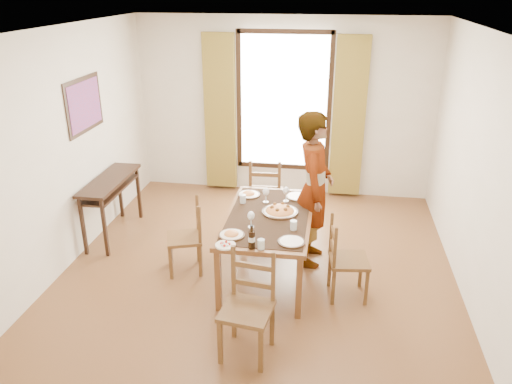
# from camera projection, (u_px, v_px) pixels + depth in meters

# --- Properties ---
(ground) EXTENTS (5.00, 5.00, 0.00)m
(ground) POSITION_uv_depth(u_px,v_px,m) (258.00, 271.00, 5.85)
(ground) COLOR #523919
(ground) RESTS_ON ground
(room_shell) EXTENTS (4.60, 5.10, 2.74)m
(room_shell) POSITION_uv_depth(u_px,v_px,m) (260.00, 141.00, 5.36)
(room_shell) COLOR silver
(room_shell) RESTS_ON ground
(console_table) EXTENTS (0.38, 1.20, 0.80)m
(console_table) POSITION_uv_depth(u_px,v_px,m) (110.00, 187.00, 6.43)
(console_table) COLOR black
(console_table) RESTS_ON ground
(dining_table) EXTENTS (0.94, 1.61, 0.76)m
(dining_table) POSITION_uv_depth(u_px,v_px,m) (269.00, 221.00, 5.51)
(dining_table) COLOR brown
(dining_table) RESTS_ON ground
(chair_west) EXTENTS (0.49, 0.49, 0.88)m
(chair_west) POSITION_uv_depth(u_px,v_px,m) (187.00, 239.00, 5.72)
(chair_west) COLOR brown
(chair_west) RESTS_ON ground
(chair_north) EXTENTS (0.46, 0.46, 1.00)m
(chair_north) POSITION_uv_depth(u_px,v_px,m) (266.00, 195.00, 6.75)
(chair_north) COLOR brown
(chair_north) RESTS_ON ground
(chair_south) EXTENTS (0.49, 0.49, 0.98)m
(chair_south) POSITION_uv_depth(u_px,v_px,m) (248.00, 309.00, 4.41)
(chair_south) COLOR brown
(chair_south) RESTS_ON ground
(chair_east) EXTENTS (0.45, 0.45, 0.90)m
(chair_east) POSITION_uv_depth(u_px,v_px,m) (346.00, 261.00, 5.24)
(chair_east) COLOR brown
(chair_east) RESTS_ON ground
(man) EXTENTS (0.67, 0.45, 1.84)m
(man) POSITION_uv_depth(u_px,v_px,m) (314.00, 190.00, 5.74)
(man) COLOR gray
(man) RESTS_ON ground
(plate_sw) EXTENTS (0.27, 0.27, 0.05)m
(plate_sw) POSITION_uv_depth(u_px,v_px,m) (231.00, 233.00, 5.04)
(plate_sw) COLOR silver
(plate_sw) RESTS_ON dining_table
(plate_se) EXTENTS (0.27, 0.27, 0.05)m
(plate_se) POSITION_uv_depth(u_px,v_px,m) (292.00, 240.00, 4.90)
(plate_se) COLOR silver
(plate_se) RESTS_ON dining_table
(plate_nw) EXTENTS (0.27, 0.27, 0.05)m
(plate_nw) POSITION_uv_depth(u_px,v_px,m) (249.00, 193.00, 5.99)
(plate_nw) COLOR silver
(plate_nw) RESTS_ON dining_table
(plate_ne) EXTENTS (0.27, 0.27, 0.05)m
(plate_ne) POSITION_uv_depth(u_px,v_px,m) (297.00, 195.00, 5.93)
(plate_ne) COLOR silver
(plate_ne) RESTS_ON dining_table
(pasta_platter) EXTENTS (0.40, 0.40, 0.10)m
(pasta_platter) POSITION_uv_depth(u_px,v_px,m) (280.00, 209.00, 5.52)
(pasta_platter) COLOR #B35216
(pasta_platter) RESTS_ON dining_table
(caprese_plate) EXTENTS (0.20, 0.20, 0.04)m
(caprese_plate) POSITION_uv_depth(u_px,v_px,m) (225.00, 244.00, 4.85)
(caprese_plate) COLOR silver
(caprese_plate) RESTS_ON dining_table
(wine_glass_a) EXTENTS (0.08, 0.08, 0.18)m
(wine_glass_a) POSITION_uv_depth(u_px,v_px,m) (251.00, 219.00, 5.19)
(wine_glass_a) COLOR white
(wine_glass_a) RESTS_ON dining_table
(wine_glass_b) EXTENTS (0.08, 0.08, 0.18)m
(wine_glass_b) POSITION_uv_depth(u_px,v_px,m) (286.00, 194.00, 5.80)
(wine_glass_b) COLOR white
(wine_glass_b) RESTS_ON dining_table
(wine_glass_c) EXTENTS (0.08, 0.08, 0.18)m
(wine_glass_c) POSITION_uv_depth(u_px,v_px,m) (266.00, 195.00, 5.78)
(wine_glass_c) COLOR white
(wine_glass_c) RESTS_ON dining_table
(tumbler_a) EXTENTS (0.07, 0.07, 0.10)m
(tumbler_a) POSITION_uv_depth(u_px,v_px,m) (294.00, 225.00, 5.16)
(tumbler_a) COLOR silver
(tumbler_a) RESTS_ON dining_table
(tumbler_b) EXTENTS (0.07, 0.07, 0.10)m
(tumbler_b) POSITION_uv_depth(u_px,v_px,m) (243.00, 199.00, 5.78)
(tumbler_b) COLOR silver
(tumbler_b) RESTS_ON dining_table
(tumbler_c) EXTENTS (0.07, 0.07, 0.10)m
(tumbler_c) POSITION_uv_depth(u_px,v_px,m) (261.00, 244.00, 4.78)
(tumbler_c) COLOR silver
(tumbler_c) RESTS_ON dining_table
(wine_bottle) EXTENTS (0.07, 0.07, 0.25)m
(wine_bottle) POSITION_uv_depth(u_px,v_px,m) (252.00, 237.00, 4.77)
(wine_bottle) COLOR black
(wine_bottle) RESTS_ON dining_table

